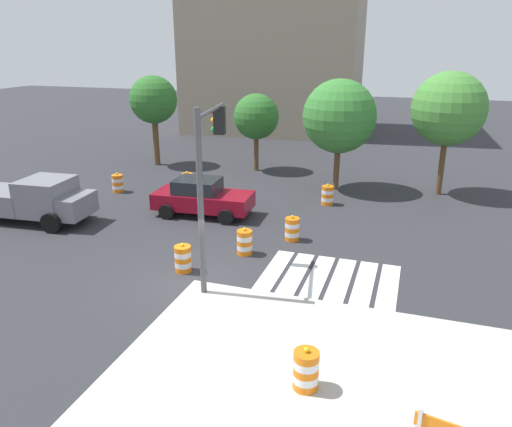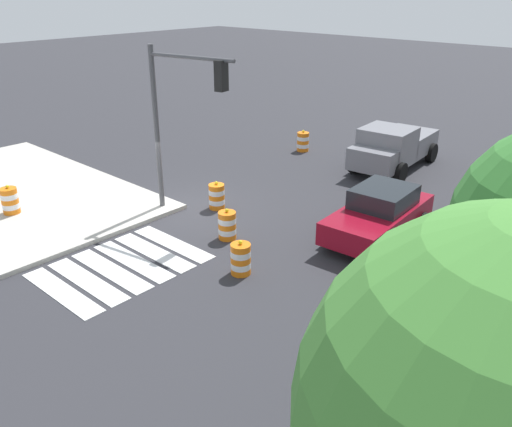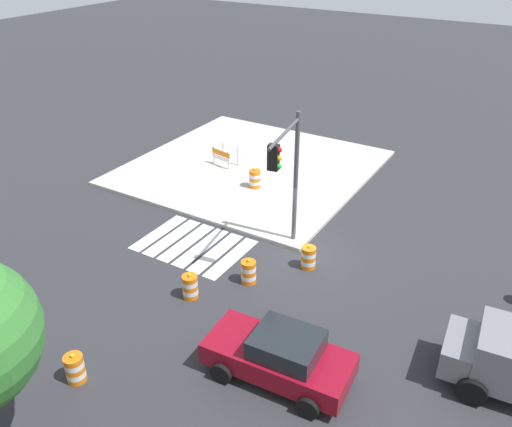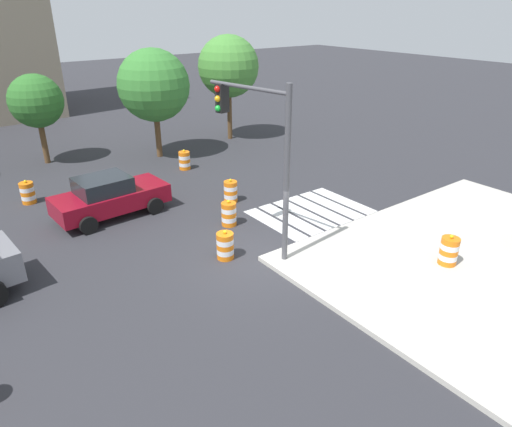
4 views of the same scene
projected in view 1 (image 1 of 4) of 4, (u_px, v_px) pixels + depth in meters
name	position (u px, v px, depth m)	size (l,w,h in m)	color
ground_plane	(195.00, 284.00, 15.65)	(120.00, 120.00, 0.00)	#2D2D33
crosswalk_stripes	(330.00, 278.00, 16.08)	(4.35, 3.20, 0.02)	silver
sports_car	(202.00, 197.00, 21.73)	(4.41, 2.35, 1.63)	maroon
pickup_truck	(36.00, 200.00, 20.83)	(5.29, 2.68, 1.92)	slate
traffic_barrel_near_corner	(327.00, 195.00, 23.23)	(0.56, 0.56, 1.02)	orange
traffic_barrel_crosswalk_end	(245.00, 242.00, 17.78)	(0.56, 0.56, 1.02)	orange
traffic_barrel_median_near	(292.00, 229.00, 19.03)	(0.56, 0.56, 1.02)	orange
traffic_barrel_median_far	(183.00, 259.00, 16.43)	(0.56, 0.56, 1.02)	orange
traffic_barrel_far_curb	(188.00, 182.00, 25.46)	(0.56, 0.56, 1.02)	orange
traffic_barrel_opposite_curb	(118.00, 183.00, 25.18)	(0.56, 0.56, 1.02)	orange
traffic_barrel_on_sidewalk	(306.00, 370.00, 10.62)	(0.56, 0.56, 1.02)	orange
traffic_light_pole	(208.00, 162.00, 14.72)	(0.85, 3.25, 5.50)	#4C4C51
street_tree_streetside_near	(339.00, 116.00, 24.58)	(3.68, 3.68, 5.62)	brown
street_tree_streetside_mid	(153.00, 100.00, 29.67)	(2.86, 2.86, 5.44)	brown
street_tree_streetside_far	(256.00, 117.00, 28.56)	(2.63, 2.63, 4.52)	brown
street_tree_corner_lot	(449.00, 109.00, 23.56)	(3.53, 3.53, 6.04)	brown
office_building_far	(276.00, 18.00, 40.75)	(14.00, 10.00, 18.26)	gray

